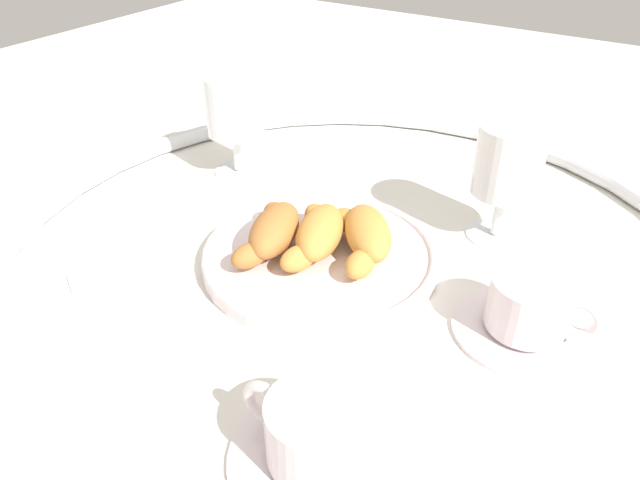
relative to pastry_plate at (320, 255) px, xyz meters
The scene contains 11 objects.
ground_plane 0.04m from the pastry_plate, 45.97° to the right, with size 2.20×2.20×0.00m, color silver.
table_chrome_rim 0.04m from the pastry_plate, 45.97° to the right, with size 0.81×0.81×0.02m, color silver.
pastry_plate is the anchor object (origin of this frame).
croissant_large 0.05m from the pastry_plate, 63.35° to the right, with size 0.12×0.11×0.04m.
croissant_small 0.03m from the pastry_plate, 109.34° to the left, with size 0.13×0.09×0.04m.
croissant_extra 0.06m from the pastry_plate, 116.83° to the left, with size 0.13×0.09×0.04m.
coffee_cup_near 0.23m from the pastry_plate, 87.66° to the right, with size 0.14×0.14×0.06m.
coffee_cup_far 0.26m from the pastry_plate, 148.10° to the right, with size 0.14×0.14×0.06m.
juice_glass_left 0.23m from the pastry_plate, 42.64° to the right, with size 0.08×0.08×0.14m.
juice_glass_right 0.26m from the pastry_plate, 60.37° to the left, with size 0.08×0.08×0.14m.
sugar_packet 0.25m from the pastry_plate, 130.54° to the left, with size 0.05×0.03×0.01m, color white.
Camera 1 is at (-0.49, -0.27, 0.39)m, focal length 33.58 mm.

